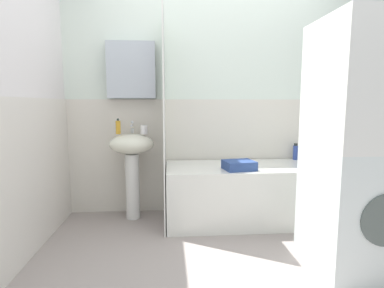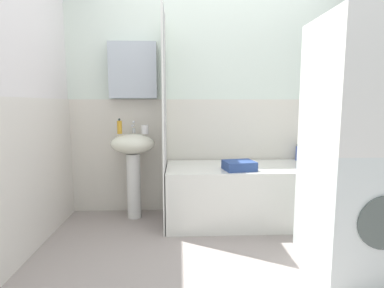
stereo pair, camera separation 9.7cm
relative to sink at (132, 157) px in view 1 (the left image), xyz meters
name	(u,v)px [view 1 (the left image)]	position (x,y,z in m)	size (l,w,h in m)	color
ground_plane	(240,270)	(0.86, -1.03, -0.65)	(4.80, 5.60, 0.04)	gray
wall_back_tiled	(210,105)	(0.81, 0.23, 0.51)	(3.60, 0.18, 2.40)	silver
wall_left_tiled	(21,109)	(-0.71, -0.69, 0.49)	(0.07, 1.81, 2.40)	silver
sink	(132,157)	(0.00, 0.00, 0.00)	(0.44, 0.34, 0.86)	white
faucet	(132,127)	(0.00, 0.08, 0.29)	(0.03, 0.12, 0.12)	silver
soap_dispenser	(118,127)	(-0.13, 0.02, 0.30)	(0.05, 0.05, 0.15)	gold
toothbrush_cup	(144,130)	(0.12, 0.00, 0.27)	(0.07, 0.07, 0.09)	white
bathtub	(248,193)	(1.15, -0.15, -0.35)	(1.61, 0.68, 0.55)	silver
shower_curtain	(164,120)	(0.33, -0.15, 0.37)	(0.01, 0.68, 2.00)	white
body_wash_bottle	(307,152)	(1.85, 0.12, 0.01)	(0.05, 0.05, 0.17)	#2D2425
lotion_bottle	(295,152)	(1.73, 0.13, 0.01)	(0.05, 0.05, 0.18)	#3349A0
towel_folded	(239,165)	(1.01, -0.32, -0.03)	(0.27, 0.22, 0.08)	navy
washer_dryer_stack	(359,149)	(1.65, -1.09, 0.22)	(0.59, 0.62, 1.70)	white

